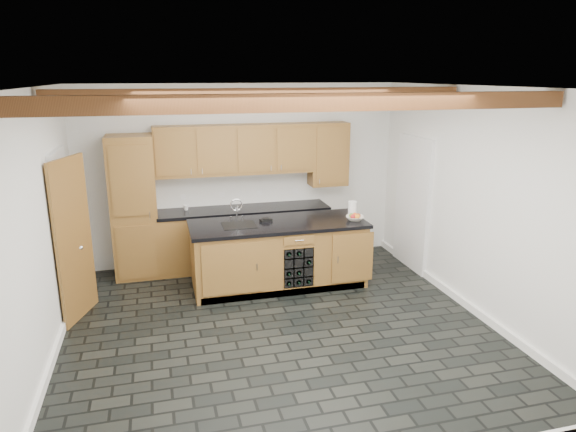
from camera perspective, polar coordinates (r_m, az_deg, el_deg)
name	(u,v)px	position (r m, az deg, el deg)	size (l,w,h in m)	color
ground	(279,328)	(6.28, -0.98, -12.33)	(5.00, 5.00, 0.00)	black
room_shell	(262,194)	(6.21, -2.96, 2.41)	(5.01, 5.00, 5.00)	white
back_cabinetry	(221,206)	(7.93, -7.47, 1.13)	(3.65, 0.62, 2.20)	olive
island	(279,254)	(7.30, -1.03, -4.25)	(2.48, 0.96, 0.93)	olive
faucet	(238,222)	(7.09, -5.52, -0.67)	(0.45, 0.40, 0.34)	black
kitchen_scale	(266,220)	(7.21, -2.48, -0.43)	(0.18, 0.13, 0.05)	black
fruit_bowl	(355,218)	(7.32, 7.43, -0.24)	(0.25, 0.25, 0.06)	beige
fruit_cluster	(355,216)	(7.31, 7.44, 0.00)	(0.16, 0.17, 0.07)	#AC3D16
paper_towel	(352,209)	(7.49, 7.17, 0.78)	(0.13, 0.13, 0.22)	white
mug	(186,207)	(7.96, -11.26, 0.93)	(0.09, 0.09, 0.08)	white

